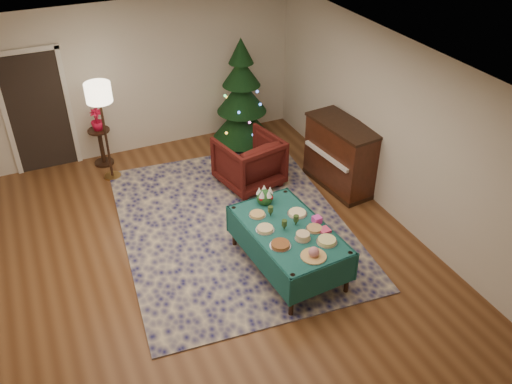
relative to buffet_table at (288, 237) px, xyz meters
name	(u,v)px	position (x,y,z in m)	size (l,w,h in m)	color
room_shell	(198,177)	(-0.98, 0.62, 0.82)	(7.00, 7.00, 7.00)	#593319
doorway	(37,110)	(-2.58, 4.10, 0.57)	(1.08, 0.04, 2.16)	black
rug	(233,224)	(-0.31, 1.19, -0.52)	(3.20, 4.20, 0.02)	#121347
buffet_table	(288,237)	(0.00, 0.00, 0.00)	(1.11, 1.76, 0.66)	black
platter_0	(314,253)	(0.02, -0.62, 0.18)	(0.32, 0.32, 0.14)	silver
platter_1	(327,241)	(0.30, -0.44, 0.16)	(0.27, 0.27, 0.05)	silver
platter_2	(280,245)	(-0.25, -0.27, 0.15)	(0.27, 0.27, 0.05)	silver
platter_3	(303,236)	(0.06, -0.26, 0.17)	(0.21, 0.21, 0.09)	silver
platter_4	(314,228)	(0.30, -0.15, 0.15)	(0.23, 0.23, 0.04)	silver
platter_5	(265,229)	(-0.29, 0.10, 0.15)	(0.25, 0.25, 0.05)	silver
platter_6	(297,213)	(0.25, 0.24, 0.15)	(0.27, 0.27, 0.04)	silver
platter_7	(257,214)	(-0.25, 0.43, 0.15)	(0.23, 0.23, 0.04)	silver
goblet_0	(271,211)	(-0.09, 0.35, 0.21)	(0.07, 0.07, 0.15)	#2D471E
goblet_1	(296,220)	(0.12, 0.03, 0.21)	(0.07, 0.07, 0.15)	#2D471E
goblet_2	(284,225)	(-0.07, 0.00, 0.21)	(0.07, 0.07, 0.15)	#2D471E
napkin_stack	(325,230)	(0.39, -0.24, 0.15)	(0.13, 0.13, 0.04)	#DE3D6A
gift_box	(317,220)	(0.40, -0.03, 0.17)	(0.11, 0.11, 0.09)	#D93CAD
centerpiece	(265,196)	(-0.03, 0.66, 0.25)	(0.24, 0.24, 0.27)	#1E4C1E
armchair	(249,159)	(0.38, 2.14, -0.06)	(0.92, 0.86, 0.95)	#46120F
floor_lamp	(99,99)	(-1.66, 3.31, 0.91)	(0.41, 0.41, 1.70)	#A57F3F
side_table	(102,147)	(-1.70, 3.82, -0.20)	(0.38, 0.38, 0.67)	black
potted_plant	(97,124)	(-1.70, 3.82, 0.25)	(0.21, 0.38, 0.21)	#B70D2D
christmas_tree	(242,98)	(0.85, 3.52, 0.38)	(1.47, 1.47, 2.02)	black
piano	(341,156)	(1.73, 1.49, 0.02)	(0.73, 1.36, 1.13)	black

